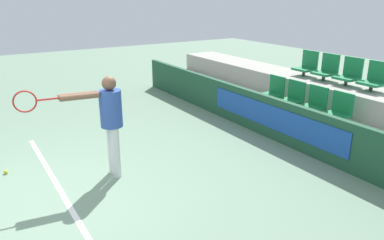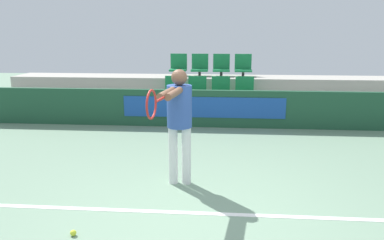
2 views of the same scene
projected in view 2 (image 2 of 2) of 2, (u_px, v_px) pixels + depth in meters
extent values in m
plane|color=gray|center=(192.00, 218.00, 4.39)|extent=(30.00, 30.00, 0.00)
cube|color=white|center=(192.00, 213.00, 4.50)|extent=(5.09, 0.08, 0.01)
cube|color=#1E4C33|center=(208.00, 109.00, 8.50)|extent=(10.93, 0.12, 0.85)
cube|color=#19479E|center=(204.00, 107.00, 8.43)|extent=(3.66, 0.02, 0.47)
cube|color=#ADA89E|center=(208.00, 111.00, 9.11)|extent=(10.53, 1.01, 0.49)
cube|color=#ADA89E|center=(210.00, 95.00, 10.04)|extent=(10.53, 1.01, 0.97)
cylinder|color=#333333|center=(173.00, 98.00, 9.16)|extent=(0.07, 0.07, 0.13)
cube|color=#197A42|center=(173.00, 94.00, 9.14)|extent=(0.44, 0.40, 0.05)
cube|color=#197A42|center=(174.00, 84.00, 9.26)|extent=(0.44, 0.04, 0.40)
cylinder|color=#333333|center=(197.00, 98.00, 9.11)|extent=(0.07, 0.07, 0.13)
cube|color=#197A42|center=(197.00, 94.00, 9.09)|extent=(0.44, 0.40, 0.05)
cube|color=#197A42|center=(197.00, 84.00, 9.22)|extent=(0.44, 0.04, 0.40)
cylinder|color=#333333|center=(221.00, 98.00, 9.07)|extent=(0.07, 0.07, 0.13)
cube|color=#197A42|center=(221.00, 95.00, 9.05)|extent=(0.44, 0.40, 0.05)
cube|color=#197A42|center=(221.00, 84.00, 9.17)|extent=(0.44, 0.04, 0.40)
cylinder|color=#333333|center=(245.00, 99.00, 9.02)|extent=(0.07, 0.07, 0.13)
cube|color=#197A42|center=(245.00, 95.00, 9.00)|extent=(0.44, 0.40, 0.05)
cube|color=#197A42|center=(245.00, 85.00, 9.12)|extent=(0.44, 0.04, 0.40)
cylinder|color=#333333|center=(178.00, 73.00, 10.03)|extent=(0.07, 0.07, 0.13)
cube|color=#197A42|center=(178.00, 70.00, 10.01)|extent=(0.44, 0.40, 0.05)
cube|color=#197A42|center=(179.00, 61.00, 10.13)|extent=(0.44, 0.04, 0.40)
cylinder|color=#333333|center=(200.00, 74.00, 9.98)|extent=(0.07, 0.07, 0.13)
cube|color=#197A42|center=(200.00, 70.00, 9.96)|extent=(0.44, 0.40, 0.05)
cube|color=#197A42|center=(200.00, 61.00, 10.09)|extent=(0.44, 0.04, 0.40)
cylinder|color=#333333|center=(221.00, 74.00, 9.94)|extent=(0.07, 0.07, 0.13)
cube|color=#197A42|center=(221.00, 70.00, 9.92)|extent=(0.44, 0.40, 0.05)
cube|color=#197A42|center=(221.00, 61.00, 10.04)|extent=(0.44, 0.04, 0.40)
cylinder|color=#333333|center=(243.00, 74.00, 9.89)|extent=(0.07, 0.07, 0.13)
cube|color=#197A42|center=(243.00, 71.00, 9.87)|extent=(0.44, 0.40, 0.05)
cube|color=#197A42|center=(243.00, 61.00, 9.99)|extent=(0.44, 0.04, 0.40)
cylinder|color=silver|center=(173.00, 155.00, 5.31)|extent=(0.13, 0.13, 0.84)
cylinder|color=silver|center=(186.00, 156.00, 5.30)|extent=(0.13, 0.13, 0.84)
cylinder|color=#2D4C99|center=(179.00, 106.00, 5.14)|extent=(0.34, 0.34, 0.58)
sphere|color=brown|center=(179.00, 77.00, 5.05)|extent=(0.22, 0.22, 0.22)
cylinder|color=brown|center=(166.00, 93.00, 4.65)|extent=(0.17, 0.58, 0.09)
cylinder|color=brown|center=(174.00, 94.00, 4.64)|extent=(0.17, 0.58, 0.09)
cylinder|color=#AD231E|center=(160.00, 100.00, 4.23)|extent=(0.07, 0.30, 0.03)
torus|color=#AD231E|center=(151.00, 104.00, 3.95)|extent=(0.07, 0.32, 0.32)
sphere|color=#CCDB33|center=(73.00, 233.00, 3.99)|extent=(0.07, 0.07, 0.07)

